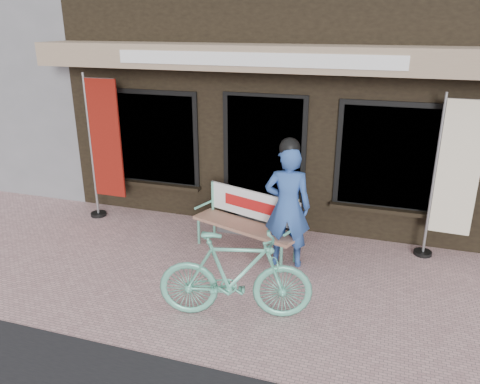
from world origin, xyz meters
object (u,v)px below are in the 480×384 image
(nobori_cream, at_px, (453,178))
(menu_stand, at_px, (289,216))
(person, at_px, (288,205))
(nobori_red, at_px, (104,147))
(bicycle, at_px, (235,276))
(bench, at_px, (249,217))

(nobori_cream, bearing_deg, menu_stand, -172.95)
(person, relative_size, nobori_red, 0.74)
(nobori_red, xyz_separation_m, nobori_cream, (5.38, 0.18, -0.05))
(bicycle, bearing_deg, menu_stand, -18.56)
(bicycle, relative_size, nobori_red, 0.71)
(person, distance_m, bicycle, 1.48)
(nobori_cream, bearing_deg, bench, -163.66)
(person, bearing_deg, bicycle, -110.55)
(bench, xyz_separation_m, menu_stand, (0.51, 0.49, -0.11))
(bench, bearing_deg, nobori_red, -170.84)
(person, xyz_separation_m, menu_stand, (-0.12, 0.72, -0.48))
(person, relative_size, nobori_cream, 0.77)
(nobori_cream, bearing_deg, bicycle, -133.22)
(person, bearing_deg, nobori_red, 159.10)
(bicycle, distance_m, nobori_red, 3.72)
(person, height_order, menu_stand, person)
(bench, relative_size, bicycle, 0.98)
(menu_stand, bearing_deg, bench, -121.61)
(person, bearing_deg, bench, 150.37)
(person, distance_m, nobori_cream, 2.30)
(bench, bearing_deg, nobori_cream, 31.85)
(bench, bearing_deg, bicycle, -59.50)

